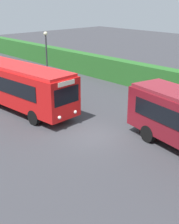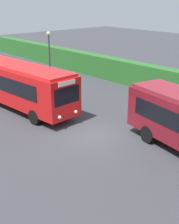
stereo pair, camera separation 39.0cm
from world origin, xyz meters
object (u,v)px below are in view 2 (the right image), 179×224
person_left (64,93)px  person_center (62,100)px  lamppost (49,51)px  bus_red (20,84)px

person_left → person_center: (1.33, -1.13, -0.05)m
person_center → lamppost: size_ratio=0.34×
lamppost → person_left: bearing=-25.1°
person_center → bus_red: bearing=30.3°
bus_red → lamppost: lamppost is taller
person_left → bus_red: bearing=127.0°
person_center → lamppost: 8.17m
lamppost → bus_red: bearing=-52.5°
bus_red → lamppost: bearing=123.0°
person_center → lamppost: (-6.91, 3.74, 2.24)m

